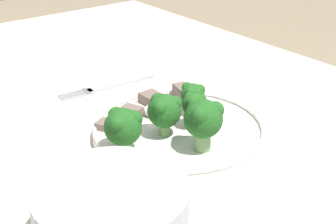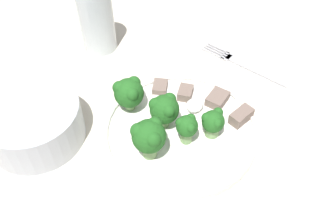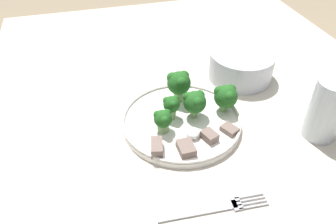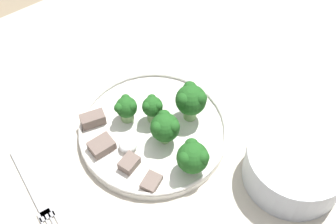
# 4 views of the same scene
# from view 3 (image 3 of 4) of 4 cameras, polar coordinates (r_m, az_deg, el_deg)

# --- Properties ---
(table) EXTENTS (1.37, 0.96, 0.71)m
(table) POSITION_cam_3_polar(r_m,az_deg,el_deg) (0.73, 8.03, -7.99)
(table) COLOR beige
(table) RESTS_ON ground_plane
(dinner_plate) EXTENTS (0.24, 0.24, 0.02)m
(dinner_plate) POSITION_cam_3_polar(r_m,az_deg,el_deg) (0.67, 2.33, -1.55)
(dinner_plate) COLOR white
(dinner_plate) RESTS_ON table
(fork) EXTENTS (0.03, 0.18, 0.00)m
(fork) POSITION_cam_3_polar(r_m,az_deg,el_deg) (0.54, 7.70, -16.32)
(fork) COLOR #B2B2B7
(fork) RESTS_ON table
(cream_bowl) EXTENTS (0.15, 0.15, 0.07)m
(cream_bowl) POSITION_cam_3_polar(r_m,az_deg,el_deg) (0.81, 12.57, 7.78)
(cream_bowl) COLOR #B7BCC6
(cream_bowl) RESTS_ON table
(drinking_glass) EXTENTS (0.06, 0.06, 0.12)m
(drinking_glass) POSITION_cam_3_polar(r_m,az_deg,el_deg) (0.68, 25.70, -0.10)
(drinking_glass) COLOR silver
(drinking_glass) RESTS_ON table
(broccoli_floret_near_rim_left) EXTENTS (0.05, 0.05, 0.07)m
(broccoli_floret_near_rim_left) POSITION_cam_3_polar(r_m,az_deg,el_deg) (0.69, 1.92, 5.06)
(broccoli_floret_near_rim_left) COLOR #7FA866
(broccoli_floret_near_rim_left) RESTS_ON dinner_plate
(broccoli_floret_center_left) EXTENTS (0.05, 0.05, 0.06)m
(broccoli_floret_center_left) POSITION_cam_3_polar(r_m,az_deg,el_deg) (0.65, 4.69, 1.79)
(broccoli_floret_center_left) COLOR #7FA866
(broccoli_floret_center_left) RESTS_ON dinner_plate
(broccoli_floret_back_left) EXTENTS (0.03, 0.03, 0.05)m
(broccoli_floret_back_left) POSITION_cam_3_polar(r_m,az_deg,el_deg) (0.65, 0.63, 1.24)
(broccoli_floret_back_left) COLOR #7FA866
(broccoli_floret_back_left) RESTS_ON dinner_plate
(broccoli_floret_front_left) EXTENTS (0.04, 0.04, 0.05)m
(broccoli_floret_front_left) POSITION_cam_3_polar(r_m,az_deg,el_deg) (0.62, -0.88, -1.28)
(broccoli_floret_front_left) COLOR #7FA866
(broccoli_floret_front_left) RESTS_ON dinner_plate
(broccoli_floret_center_back) EXTENTS (0.05, 0.05, 0.06)m
(broccoli_floret_center_back) POSITION_cam_3_polar(r_m,az_deg,el_deg) (0.68, 10.04, 2.75)
(broccoli_floret_center_back) COLOR #7FA866
(broccoli_floret_center_back) RESTS_ON dinner_plate
(meat_slice_front_slice) EXTENTS (0.04, 0.04, 0.01)m
(meat_slice_front_slice) POSITION_cam_3_polar(r_m,az_deg,el_deg) (0.65, 10.66, -2.99)
(meat_slice_front_slice) COLOR #756056
(meat_slice_front_slice) RESTS_ON dinner_plate
(meat_slice_middle_slice) EXTENTS (0.04, 0.03, 0.02)m
(meat_slice_middle_slice) POSITION_cam_3_polar(r_m,az_deg,el_deg) (0.60, 3.17, -6.30)
(meat_slice_middle_slice) COLOR #756056
(meat_slice_middle_slice) RESTS_ON dinner_plate
(meat_slice_rear_slice) EXTENTS (0.04, 0.03, 0.02)m
(meat_slice_rear_slice) POSITION_cam_3_polar(r_m,az_deg,el_deg) (0.62, 7.23, -4.18)
(meat_slice_rear_slice) COLOR #756056
(meat_slice_rear_slice) RESTS_ON dinner_plate
(meat_slice_edge_slice) EXTENTS (0.04, 0.03, 0.02)m
(meat_slice_edge_slice) POSITION_cam_3_polar(r_m,az_deg,el_deg) (0.60, -1.95, -6.17)
(meat_slice_edge_slice) COLOR #756056
(meat_slice_edge_slice) RESTS_ON dinner_plate
(sauce_dollop) EXTENTS (0.03, 0.03, 0.02)m
(sauce_dollop) POSITION_cam_3_polar(r_m,az_deg,el_deg) (0.63, 4.30, -3.66)
(sauce_dollop) COLOR white
(sauce_dollop) RESTS_ON dinner_plate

